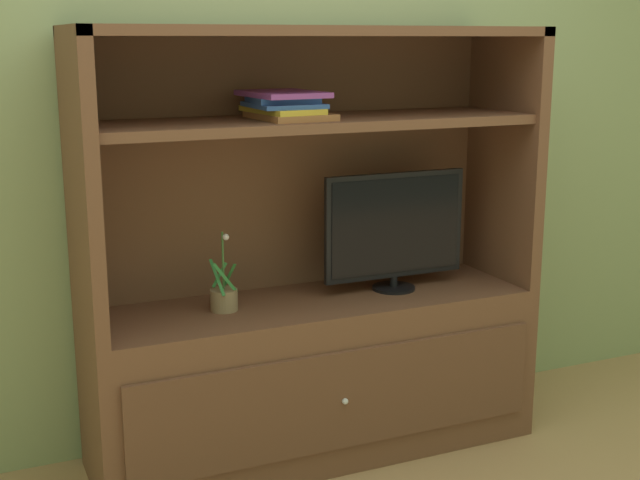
% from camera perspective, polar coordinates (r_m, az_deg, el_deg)
% --- Properties ---
extents(painted_rear_wall, '(6.00, 0.10, 2.80)m').
position_cam_1_polar(painted_rear_wall, '(3.58, -2.65, 9.43)').
color(painted_rear_wall, '#8C9E6B').
rests_on(painted_rear_wall, ground_plane).
extents(media_console, '(1.78, 0.55, 1.67)m').
position_cam_1_polar(media_console, '(3.44, -0.39, -5.78)').
color(media_console, brown).
rests_on(media_console, ground_plane).
extents(tv_monitor, '(0.61, 0.17, 0.48)m').
position_cam_1_polar(tv_monitor, '(3.48, 4.96, 0.75)').
color(tv_monitor, black).
rests_on(tv_monitor, media_console).
extents(potted_plant, '(0.10, 0.12, 0.30)m').
position_cam_1_polar(potted_plant, '(3.27, -6.34, -3.81)').
color(potted_plant, '#8C7251').
rests_on(potted_plant, media_console).
extents(magazine_stack, '(0.29, 0.36, 0.10)m').
position_cam_1_polar(magazine_stack, '(3.21, -2.35, 8.86)').
color(magazine_stack, '#A56638').
rests_on(magazine_stack, media_console).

